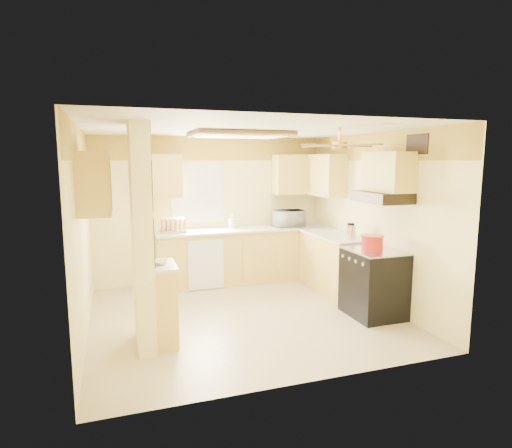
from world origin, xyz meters
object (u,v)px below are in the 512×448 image
object	(u,v)px
stove	(374,283)
kettle	(351,231)
bowl	(159,263)
dutch_oven	(372,243)
microwave	(289,218)

from	to	relation	value
stove	kettle	distance (m)	0.92
bowl	dutch_oven	world-z (taller)	dutch_oven
microwave	dutch_oven	distance (m)	2.14
stove	dutch_oven	bearing A→B (deg)	-168.91
stove	microwave	size ratio (longest dim) A/B	1.76
stove	kettle	size ratio (longest dim) A/B	3.82
microwave	bowl	xyz separation A→B (m)	(-2.48, -2.13, -0.12)
stove	bowl	size ratio (longest dim) A/B	4.86
microwave	bowl	world-z (taller)	microwave
stove	microwave	bearing A→B (deg)	99.64
stove	dutch_oven	xyz separation A→B (m)	(-0.06, -0.01, 0.56)
microwave	kettle	xyz separation A→B (m)	(0.40, -1.41, -0.03)
bowl	dutch_oven	distance (m)	2.79
stove	microwave	world-z (taller)	microwave
bowl	kettle	bearing A→B (deg)	13.95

